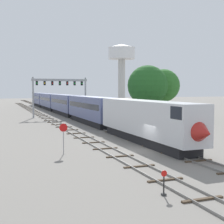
% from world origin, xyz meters
% --- Properties ---
extents(ground_plane, '(400.00, 400.00, 0.00)m').
position_xyz_m(ground_plane, '(0.00, 0.00, 0.00)').
color(ground_plane, gray).
extents(track_main, '(2.60, 200.00, 0.16)m').
position_xyz_m(track_main, '(2.00, 60.00, 0.07)').
color(track_main, slate).
rests_on(track_main, ground).
extents(track_near, '(2.60, 160.00, 0.16)m').
position_xyz_m(track_near, '(-3.50, 40.00, 0.07)').
color(track_near, slate).
rests_on(track_near, ground).
extents(passenger_train, '(3.04, 107.24, 4.80)m').
position_xyz_m(passenger_train, '(2.00, 47.32, 2.61)').
color(passenger_train, silver).
rests_on(passenger_train, ground).
extents(signal_gantry, '(12.10, 0.49, 8.71)m').
position_xyz_m(signal_gantry, '(-0.25, 40.93, 6.43)').
color(signal_gantry, '#999BA0').
rests_on(signal_gantry, ground).
extents(water_tower, '(9.81, 9.81, 22.57)m').
position_xyz_m(water_tower, '(30.63, 80.74, 17.78)').
color(water_tower, beige).
rests_on(water_tower, ground).
extents(switch_stand, '(0.36, 0.24, 1.46)m').
position_xyz_m(switch_stand, '(-5.10, -12.58, 0.52)').
color(switch_stand, black).
rests_on(switch_stand, ground).
extents(stop_sign, '(0.76, 0.08, 2.88)m').
position_xyz_m(stop_sign, '(-8.00, 0.89, 1.87)').
color(stop_sign, gray).
rests_on(stop_sign, ground).
extents(trackside_tree_left, '(6.83, 6.83, 10.30)m').
position_xyz_m(trackside_tree_left, '(19.40, 30.46, 6.86)').
color(trackside_tree_left, brown).
rests_on(trackside_tree_left, ground).
extents(trackside_tree_mid, '(7.96, 7.96, 10.82)m').
position_xyz_m(trackside_tree_mid, '(14.62, 28.28, 6.82)').
color(trackside_tree_mid, brown).
rests_on(trackside_tree_mid, ground).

